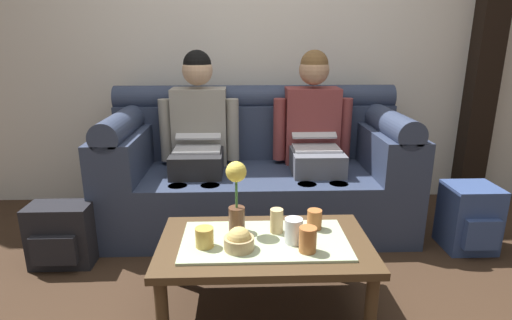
# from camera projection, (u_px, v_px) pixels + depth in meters

# --- Properties ---
(back_wall_patterned) EXTENTS (6.00, 0.12, 2.90)m
(back_wall_patterned) POSITION_uv_depth(u_px,v_px,m) (254.00, 17.00, 3.14)
(back_wall_patterned) COLOR silver
(back_wall_patterned) RESTS_ON ground_plane
(timber_pillar) EXTENTS (0.20, 0.20, 2.90)m
(timber_pillar) POSITION_uv_depth(u_px,v_px,m) (491.00, 17.00, 3.09)
(timber_pillar) COLOR black
(timber_pillar) RESTS_ON ground_plane
(couch) EXTENTS (2.06, 0.88, 0.96)m
(couch) POSITION_uv_depth(u_px,v_px,m) (256.00, 172.00, 2.94)
(couch) COLOR #2D3851
(couch) RESTS_ON ground_plane
(person_left) EXTENTS (0.56, 0.67, 1.22)m
(person_left) POSITION_uv_depth(u_px,v_px,m) (198.00, 134.00, 2.84)
(person_left) COLOR #232326
(person_left) RESTS_ON ground_plane
(person_right) EXTENTS (0.56, 0.67, 1.22)m
(person_right) POSITION_uv_depth(u_px,v_px,m) (314.00, 133.00, 2.87)
(person_right) COLOR #595B66
(person_right) RESTS_ON ground_plane
(coffee_table) EXTENTS (1.00, 0.59, 0.39)m
(coffee_table) POSITION_uv_depth(u_px,v_px,m) (265.00, 250.00, 1.94)
(coffee_table) COLOR #47331E
(coffee_table) RESTS_ON ground_plane
(flower_vase) EXTENTS (0.10, 0.10, 0.36)m
(flower_vase) POSITION_uv_depth(u_px,v_px,m) (236.00, 193.00, 1.95)
(flower_vase) COLOR brown
(flower_vase) RESTS_ON coffee_table
(snack_bowl) EXTENTS (0.14, 0.14, 0.11)m
(snack_bowl) POSITION_uv_depth(u_px,v_px,m) (239.00, 241.00, 1.83)
(snack_bowl) COLOR tan
(snack_bowl) RESTS_ON coffee_table
(cup_near_left) EXTENTS (0.08, 0.08, 0.12)m
(cup_near_left) POSITION_uv_depth(u_px,v_px,m) (294.00, 231.00, 1.88)
(cup_near_left) COLOR silver
(cup_near_left) RESTS_ON coffee_table
(cup_near_right) EXTENTS (0.08, 0.08, 0.11)m
(cup_near_right) POSITION_uv_depth(u_px,v_px,m) (308.00, 239.00, 1.81)
(cup_near_right) COLOR #B26633
(cup_near_right) RESTS_ON coffee_table
(cup_far_center) EXTENTS (0.06, 0.06, 0.12)m
(cup_far_center) POSITION_uv_depth(u_px,v_px,m) (277.00, 221.00, 1.98)
(cup_far_center) COLOR #DBB77A
(cup_far_center) RESTS_ON coffee_table
(cup_far_left) EXTENTS (0.07, 0.07, 0.10)m
(cup_far_left) POSITION_uv_depth(u_px,v_px,m) (314.00, 219.00, 2.03)
(cup_far_left) COLOR #B26633
(cup_far_left) RESTS_ON coffee_table
(cup_far_right) EXTENTS (0.08, 0.08, 0.09)m
(cup_far_right) POSITION_uv_depth(u_px,v_px,m) (205.00, 237.00, 1.85)
(cup_far_right) COLOR gold
(cup_far_right) RESTS_ON coffee_table
(backpack_left) EXTENTS (0.36, 0.25, 0.37)m
(backpack_left) POSITION_uv_depth(u_px,v_px,m) (62.00, 236.00, 2.40)
(backpack_left) COLOR black
(backpack_left) RESTS_ON ground_plane
(backpack_right) EXTENTS (0.30, 0.32, 0.42)m
(backpack_right) POSITION_uv_depth(u_px,v_px,m) (469.00, 218.00, 2.58)
(backpack_right) COLOR #33477A
(backpack_right) RESTS_ON ground_plane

